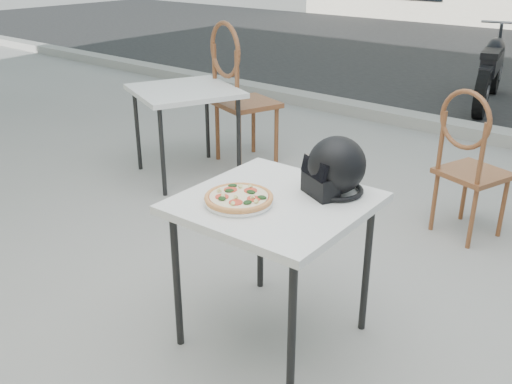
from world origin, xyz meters
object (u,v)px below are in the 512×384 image
Objects in this scene: cafe_table_main at (275,213)px; motorcycle at (491,71)px; cafe_chair_side at (237,87)px; pizza at (239,197)px; cafe_table_side at (185,97)px; cafe_chair_main at (469,157)px; plate at (239,202)px; helmet at (335,169)px.

motorcycle is (-0.73, 4.87, -0.25)m from cafe_table_main.
cafe_chair_side is at bearing 135.38° from cafe_table_main.
cafe_table_side is (-1.69, 1.30, -0.10)m from pizza.
cafe_table_main is 0.44× the size of motorcycle.
cafe_table_main is at bearing 97.78° from cafe_chair_main.
plate is at bearing 95.70° from cafe_chair_main.
plate is (-0.09, -0.13, 0.07)m from cafe_table_main.
pizza is at bearing -37.63° from cafe_table_side.
pizza is 2.13m from cafe_table_side.
helmet reaches higher than plate.
cafe_chair_side reaches higher than cafe_table_main.
cafe_chair_side is (-1.56, 1.75, -0.08)m from pizza.
plate is 1.70m from cafe_chair_main.
cafe_table_main is 0.17m from plate.
pizza is at bearing 149.68° from cafe_chair_side.
cafe_chair_side is at bearing -118.28° from motorcycle.
plate is at bearing -37.64° from cafe_table_side.
plate reaches higher than cafe_table_main.
cafe_table_main is 0.18m from pizza.
cafe_table_side is (-2.04, -0.36, 0.11)m from cafe_chair_main.
cafe_chair_side is at bearing 14.99° from cafe_chair_main.
helmet is 2.28m from cafe_chair_side.
cafe_table_main is at bearing 153.41° from cafe_chair_side.
cafe_chair_main is at bearing 77.92° from plate.
helmet reaches higher than cafe_chair_main.
plate is at bearing -123.24° from cafe_table_main.
cafe_chair_side reaches higher than plate.
helmet reaches higher than motorcycle.
pizza is at bearing -123.27° from cafe_table_main.
cafe_table_side is 0.82× the size of cafe_chair_side.
cafe_chair_main is at bearing 79.99° from cafe_table_main.
cafe_chair_side reaches higher than helmet.
motorcycle is at bearing -87.65° from cafe_chair_side.
motorcycle is at bearing 97.34° from pizza.
plate is 0.21× the size of motorcycle.
helmet is 1.35m from cafe_chair_main.
helmet is at bearing 102.62° from cafe_chair_main.
cafe_chair_main is (0.35, 1.66, -0.18)m from plate.
cafe_chair_side is (-1.79, 1.40, -0.16)m from helmet.
helmet is at bearing 55.74° from pizza.
pizza is 0.31× the size of cafe_chair_main.
cafe_table_side is at bearing 91.78° from cafe_chair_side.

